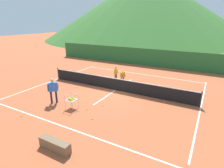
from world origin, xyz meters
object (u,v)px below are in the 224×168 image
at_px(student_1, 123,76).
at_px(tennis_ball_8, 75,96).
at_px(tennis_ball_2, 87,109).
at_px(ball_cart, 71,99).
at_px(tennis_net, 116,84).
at_px(tennis_ball_3, 21,116).
at_px(student_0, 116,72).
at_px(tennis_ball_7, 78,111).
at_px(instructor, 53,88).
at_px(tennis_ball_6, 92,119).
at_px(tennis_ball_5, 132,101).
at_px(tennis_ball_0, 77,87).
at_px(tennis_ball_1, 102,106).
at_px(courtside_bench, 55,145).
at_px(tennis_ball_4, 165,102).

height_order(student_1, tennis_ball_8, student_1).
relative_size(student_1, tennis_ball_2, 19.31).
bearing_deg(tennis_ball_2, ball_cart, -167.54).
bearing_deg(tennis_net, tennis_ball_3, -113.59).
relative_size(student_0, ball_cart, 1.36).
relative_size(student_1, tennis_ball_7, 19.31).
bearing_deg(instructor, tennis_ball_2, 4.95).
height_order(tennis_net, student_1, student_1).
height_order(tennis_ball_2, tennis_ball_6, same).
height_order(tennis_ball_2, tennis_ball_5, same).
height_order(tennis_ball_0, tennis_ball_8, same).
xyz_separation_m(instructor, tennis_ball_8, (0.45, 1.54, -0.97)).
height_order(tennis_ball_1, tennis_ball_3, same).
xyz_separation_m(tennis_ball_8, courtside_bench, (3.04, -4.90, 0.20)).
xyz_separation_m(tennis_ball_0, tennis_ball_3, (0.29, -5.18, 0.00)).
bearing_deg(tennis_ball_1, tennis_ball_4, 36.24).
xyz_separation_m(instructor, tennis_ball_4, (6.38, 3.58, -0.97)).
xyz_separation_m(tennis_ball_6, courtside_bench, (0.05, -2.79, 0.20)).
relative_size(ball_cart, tennis_ball_6, 13.22).
distance_m(tennis_ball_2, tennis_ball_3, 3.71).
bearing_deg(tennis_ball_0, tennis_ball_1, -26.80).
height_order(student_0, tennis_ball_7, student_0).
relative_size(tennis_ball_3, courtside_bench, 0.05).
xyz_separation_m(tennis_ball_5, tennis_ball_8, (-3.92, -1.20, 0.00)).
distance_m(instructor, tennis_ball_0, 3.15).
distance_m(student_0, student_1, 1.42).
bearing_deg(tennis_net, tennis_ball_5, -33.42).
relative_size(student_1, tennis_ball_8, 19.31).
xyz_separation_m(tennis_ball_2, tennis_ball_7, (-0.32, -0.44, 0.00)).
bearing_deg(tennis_ball_2, tennis_ball_1, 59.60).
bearing_deg(tennis_ball_7, tennis_ball_5, 53.41).
distance_m(student_1, tennis_ball_4, 4.49).
distance_m(tennis_ball_3, courtside_bench, 3.94).
xyz_separation_m(student_1, tennis_ball_6, (1.08, -6.00, -0.76)).
xyz_separation_m(student_0, tennis_ball_7, (0.92, -6.53, -0.70)).
distance_m(tennis_ball_1, tennis_ball_6, 1.74).
xyz_separation_m(ball_cart, tennis_ball_3, (-1.78, -2.24, -0.56)).
height_order(tennis_ball_2, tennis_ball_7, same).
bearing_deg(tennis_ball_3, tennis_ball_1, 45.51).
height_order(tennis_ball_3, tennis_ball_7, same).
height_order(tennis_ball_3, tennis_ball_5, same).
xyz_separation_m(tennis_ball_2, courtside_bench, (0.99, -3.58, 0.20)).
xyz_separation_m(tennis_net, tennis_ball_2, (0.05, -3.79, -0.47)).
relative_size(tennis_net, student_0, 9.93).
bearing_deg(courtside_bench, tennis_net, 98.04).
height_order(tennis_net, tennis_ball_2, tennis_net).
height_order(ball_cart, courtside_bench, ball_cart).
distance_m(tennis_ball_5, courtside_bench, 6.16).
distance_m(tennis_ball_2, courtside_bench, 3.72).
relative_size(student_0, tennis_ball_4, 17.94).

